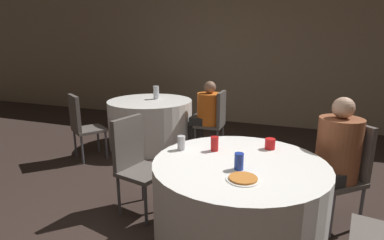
{
  "coord_description": "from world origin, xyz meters",
  "views": [
    {
      "loc": [
        0.65,
        -2.01,
        1.61
      ],
      "look_at": [
        -0.42,
        0.82,
        0.85
      ],
      "focal_mm": 28.0,
      "sensor_mm": 36.0,
      "label": 1
    }
  ],
  "objects_px": {
    "chair_far_southwest": "(82,122)",
    "chair_near_west": "(135,158)",
    "table_far": "(151,123)",
    "bottle_far": "(156,93)",
    "person_floral_shirt": "(331,162)",
    "chair_near_northeast": "(344,166)",
    "soda_can_blue": "(239,161)",
    "person_orange_shirt": "(205,116)",
    "table_near": "(238,206)",
    "pizza_plate_near": "(243,179)",
    "chair_far_east": "(216,117)",
    "soda_can_red": "(215,144)",
    "soda_can_silver": "(181,143)"
  },
  "relations": [
    {
      "from": "person_floral_shirt",
      "to": "soda_can_blue",
      "type": "bearing_deg",
      "value": 96.78
    },
    {
      "from": "chair_near_northeast",
      "to": "soda_can_blue",
      "type": "distance_m",
      "value": 1.19
    },
    {
      "from": "chair_far_southwest",
      "to": "pizza_plate_near",
      "type": "distance_m",
      "value": 2.94
    },
    {
      "from": "soda_can_red",
      "to": "soda_can_silver",
      "type": "height_order",
      "value": "same"
    },
    {
      "from": "chair_far_east",
      "to": "table_far",
      "type": "bearing_deg",
      "value": 90.0
    },
    {
      "from": "chair_near_northeast",
      "to": "person_orange_shirt",
      "type": "bearing_deg",
      "value": 10.84
    },
    {
      "from": "pizza_plate_near",
      "to": "soda_can_red",
      "type": "xyz_separation_m",
      "value": [
        -0.34,
        0.47,
        0.05
      ]
    },
    {
      "from": "pizza_plate_near",
      "to": "bottle_far",
      "type": "bearing_deg",
      "value": 127.78
    },
    {
      "from": "bottle_far",
      "to": "person_orange_shirt",
      "type": "bearing_deg",
      "value": -7.12
    },
    {
      "from": "soda_can_red",
      "to": "bottle_far",
      "type": "distance_m",
      "value": 2.56
    },
    {
      "from": "person_orange_shirt",
      "to": "soda_can_silver",
      "type": "relative_size",
      "value": 8.93
    },
    {
      "from": "chair_far_southwest",
      "to": "person_orange_shirt",
      "type": "bearing_deg",
      "value": 64.81
    },
    {
      "from": "table_far",
      "to": "soda_can_silver",
      "type": "distance_m",
      "value": 2.42
    },
    {
      "from": "table_near",
      "to": "soda_can_silver",
      "type": "distance_m",
      "value": 0.68
    },
    {
      "from": "table_far",
      "to": "chair_near_northeast",
      "type": "relative_size",
      "value": 1.42
    },
    {
      "from": "person_floral_shirt",
      "to": "chair_near_northeast",
      "type": "bearing_deg",
      "value": -90.0
    },
    {
      "from": "chair_near_northeast",
      "to": "chair_far_southwest",
      "type": "xyz_separation_m",
      "value": [
        -3.28,
        0.41,
        0.0
      ]
    },
    {
      "from": "person_floral_shirt",
      "to": "soda_can_red",
      "type": "relative_size",
      "value": 9.7
    },
    {
      "from": "table_far",
      "to": "bottle_far",
      "type": "relative_size",
      "value": 6.28
    },
    {
      "from": "table_near",
      "to": "chair_far_southwest",
      "type": "xyz_separation_m",
      "value": [
        -2.47,
        1.13,
        0.18
      ]
    },
    {
      "from": "chair_far_southwest",
      "to": "person_orange_shirt",
      "type": "relative_size",
      "value": 0.86
    },
    {
      "from": "table_far",
      "to": "soda_can_blue",
      "type": "bearing_deg",
      "value": -48.95
    },
    {
      "from": "person_orange_shirt",
      "to": "soda_can_silver",
      "type": "bearing_deg",
      "value": -169.21
    },
    {
      "from": "pizza_plate_near",
      "to": "soda_can_blue",
      "type": "xyz_separation_m",
      "value": [
        -0.06,
        0.16,
        0.05
      ]
    },
    {
      "from": "table_far",
      "to": "soda_can_red",
      "type": "distance_m",
      "value": 2.52
    },
    {
      "from": "table_near",
      "to": "table_far",
      "type": "xyz_separation_m",
      "value": [
        -1.88,
        2.04,
        0.0
      ]
    },
    {
      "from": "table_far",
      "to": "soda_can_silver",
      "type": "bearing_deg",
      "value": -55.11
    },
    {
      "from": "person_orange_shirt",
      "to": "table_near",
      "type": "bearing_deg",
      "value": -156.91
    },
    {
      "from": "chair_far_southwest",
      "to": "soda_can_blue",
      "type": "xyz_separation_m",
      "value": [
        2.5,
        -1.27,
        0.25
      ]
    },
    {
      "from": "table_far",
      "to": "person_floral_shirt",
      "type": "relative_size",
      "value": 1.13
    },
    {
      "from": "chair_far_southwest",
      "to": "soda_can_red",
      "type": "relative_size",
      "value": 7.72
    },
    {
      "from": "chair_far_southwest",
      "to": "chair_near_west",
      "type": "bearing_deg",
      "value": 0.33
    },
    {
      "from": "chair_far_east",
      "to": "soda_can_blue",
      "type": "distance_m",
      "value": 2.37
    },
    {
      "from": "table_far",
      "to": "chair_far_east",
      "type": "bearing_deg",
      "value": 1.66
    },
    {
      "from": "chair_far_east",
      "to": "bottle_far",
      "type": "distance_m",
      "value": 1.09
    },
    {
      "from": "table_far",
      "to": "soda_can_blue",
      "type": "relative_size",
      "value": 10.98
    },
    {
      "from": "soda_can_red",
      "to": "soda_can_silver",
      "type": "bearing_deg",
      "value": -163.9
    },
    {
      "from": "table_near",
      "to": "chair_near_northeast",
      "type": "xyz_separation_m",
      "value": [
        0.81,
        0.72,
        0.18
      ]
    },
    {
      "from": "table_near",
      "to": "chair_near_west",
      "type": "xyz_separation_m",
      "value": [
        -1.06,
        0.22,
        0.18
      ]
    },
    {
      "from": "table_near",
      "to": "soda_can_red",
      "type": "height_order",
      "value": "soda_can_red"
    },
    {
      "from": "chair_near_northeast",
      "to": "soda_can_blue",
      "type": "height_order",
      "value": "chair_near_northeast"
    },
    {
      "from": "person_orange_shirt",
      "to": "soda_can_red",
      "type": "bearing_deg",
      "value": -161.31
    },
    {
      "from": "table_far",
      "to": "pizza_plate_near",
      "type": "distance_m",
      "value": 3.08
    },
    {
      "from": "chair_near_west",
      "to": "chair_far_east",
      "type": "bearing_deg",
      "value": -176.32
    },
    {
      "from": "table_far",
      "to": "chair_far_southwest",
      "type": "relative_size",
      "value": 1.42
    },
    {
      "from": "person_floral_shirt",
      "to": "soda_can_blue",
      "type": "relative_size",
      "value": 9.7
    },
    {
      "from": "chair_near_west",
      "to": "chair_far_southwest",
      "type": "relative_size",
      "value": 1.0
    },
    {
      "from": "pizza_plate_near",
      "to": "table_far",
      "type": "bearing_deg",
      "value": 130.02
    },
    {
      "from": "chair_far_southwest",
      "to": "person_orange_shirt",
      "type": "height_order",
      "value": "person_orange_shirt"
    },
    {
      "from": "soda_can_silver",
      "to": "person_orange_shirt",
      "type": "bearing_deg",
      "value": 102.45
    }
  ]
}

